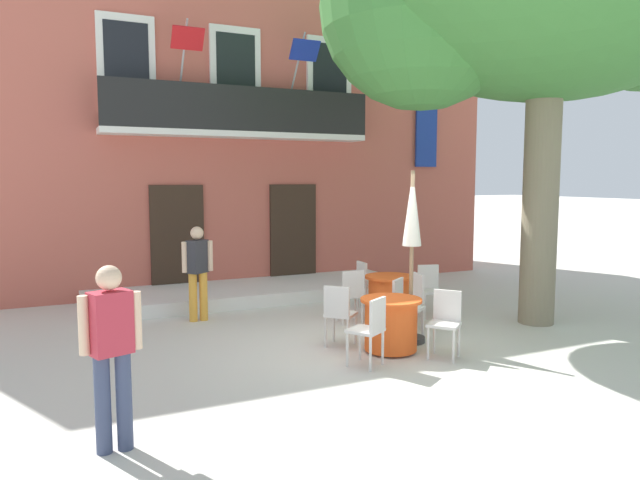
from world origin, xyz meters
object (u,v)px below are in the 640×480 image
cafe_chair_near_tree_3 (430,287)px  cafe_chair_middle_2 (339,311)px  cafe_chair_near_tree_2 (412,297)px  cafe_chair_near_tree_0 (367,282)px  cafe_chair_middle_1 (404,304)px  cafe_chair_middle_3 (370,327)px  cafe_umbrella (412,231)px  cafe_chair_near_tree_1 (351,292)px  pedestrian_near_entrance (198,268)px  cafe_chair_middle_0 (445,319)px  cafe_table_near_tree (390,297)px  pedestrian_mid_plaza (111,347)px  cafe_table_middle (391,324)px

cafe_chair_near_tree_3 → cafe_chair_middle_2: bearing=-156.4°
cafe_chair_near_tree_2 → cafe_chair_near_tree_0: bearing=89.2°
cafe_chair_middle_1 → cafe_chair_middle_3: same height
cafe_chair_middle_1 → cafe_umbrella: 1.16m
cafe_chair_near_tree_1 → cafe_chair_middle_1: bearing=-75.6°
cafe_chair_near_tree_1 → pedestrian_near_entrance: bearing=151.0°
pedestrian_near_entrance → cafe_chair_near_tree_3: bearing=-20.7°
cafe_chair_near_tree_0 → cafe_umbrella: 2.44m
cafe_chair_middle_3 → cafe_chair_middle_0: bearing=-3.6°
cafe_umbrella → cafe_chair_middle_2: bearing=169.2°
cafe_chair_near_tree_3 → cafe_chair_near_tree_0: bearing=130.6°
cafe_chair_near_tree_0 → cafe_chair_near_tree_1: bearing=-134.8°
cafe_chair_near_tree_2 → cafe_chair_middle_2: bearing=-165.4°
cafe_chair_near_tree_2 → cafe_chair_middle_1: (-0.41, -0.39, 0.00)m
cafe_table_near_tree → cafe_umbrella: 1.92m
cafe_chair_middle_0 → pedestrian_mid_plaza: 4.53m
cafe_table_middle → cafe_chair_middle_0: size_ratio=0.95×
cafe_chair_middle_1 → cafe_chair_middle_3: (-1.15, -0.97, 0.00)m
cafe_table_near_tree → cafe_chair_middle_0: 2.23m
cafe_chair_middle_0 → cafe_chair_middle_2: 1.51m
cafe_table_near_tree → pedestrian_mid_plaza: pedestrian_mid_plaza is taller
cafe_chair_middle_3 → cafe_chair_near_tree_2: bearing=40.9°
cafe_chair_near_tree_3 → cafe_chair_middle_2: same height
cafe_table_middle → pedestrian_near_entrance: (-2.03, 2.93, 0.52)m
pedestrian_near_entrance → cafe_chair_middle_1: bearing=-43.2°
cafe_chair_middle_0 → pedestrian_mid_plaza: bearing=-167.1°
cafe_chair_near_tree_0 → cafe_umbrella: (-0.46, -2.11, 1.14)m
cafe_chair_near_tree_3 → cafe_table_middle: bearing=-139.2°
cafe_chair_near_tree_2 → cafe_umbrella: 1.36m
cafe_chair_middle_1 → cafe_chair_middle_3: bearing=-140.0°
cafe_chair_near_tree_0 → cafe_chair_middle_2: bearing=-129.2°
cafe_chair_near_tree_0 → cafe_chair_middle_3: 3.27m
cafe_chair_middle_3 → cafe_table_near_tree: bearing=52.6°
cafe_chair_near_tree_1 → cafe_chair_middle_1: 1.20m
cafe_umbrella → pedestrian_near_entrance: (-2.55, 2.64, -0.75)m
cafe_chair_middle_3 → cafe_umbrella: size_ratio=0.36×
cafe_chair_middle_2 → cafe_chair_near_tree_0: bearing=50.8°
cafe_chair_near_tree_3 → cafe_chair_middle_0: size_ratio=1.00×
cafe_table_near_tree → cafe_chair_near_tree_0: 0.77m
cafe_chair_near_tree_3 → cafe_table_near_tree: bearing=169.3°
cafe_chair_middle_2 → cafe_table_near_tree: bearing=36.1°
cafe_umbrella → cafe_chair_middle_1: bearing=82.8°
pedestrian_near_entrance → pedestrian_mid_plaza: bearing=-112.3°
cafe_chair_near_tree_2 → cafe_chair_near_tree_3: size_ratio=1.00×
cafe_table_near_tree → pedestrian_mid_plaza: size_ratio=0.51×
pedestrian_near_entrance → cafe_chair_middle_3: bearing=-67.2°
cafe_chair_near_tree_2 → pedestrian_near_entrance: size_ratio=0.56×
cafe_chair_near_tree_2 → cafe_chair_middle_3: bearing=-139.1°
cafe_chair_middle_3 → cafe_chair_near_tree_0: bearing=61.0°
cafe_table_near_tree → cafe_chair_middle_0: bearing=-102.2°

